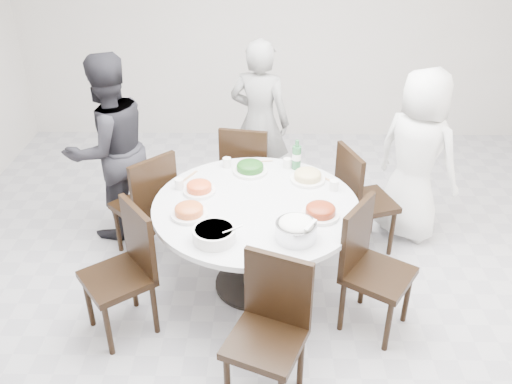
{
  "coord_description": "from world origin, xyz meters",
  "views": [
    {
      "loc": [
        -0.14,
        -3.25,
        2.8
      ],
      "look_at": [
        -0.2,
        0.14,
        0.82
      ],
      "focal_mm": 38.0,
      "sensor_mm": 36.0,
      "label": 1
    }
  ],
  "objects_px": {
    "chair_se": "(379,272)",
    "chair_n": "(248,170)",
    "chair_sw": "(117,276)",
    "soup_bowl": "(214,234)",
    "chair_nw": "(143,203)",
    "diner_right": "(417,156)",
    "dining_table": "(256,246)",
    "rice_bowl": "(296,231)",
    "chair_s": "(265,339)",
    "diner_middle": "(260,122)",
    "diner_left": "(110,149)",
    "chair_ne": "(367,200)",
    "beverage_bottle": "(297,155)"
  },
  "relations": [
    {
      "from": "chair_se",
      "to": "chair_n",
      "type": "bearing_deg",
      "value": 66.07
    },
    {
      "from": "chair_sw",
      "to": "soup_bowl",
      "type": "xyz_separation_m",
      "value": [
        0.67,
        0.04,
        0.32
      ]
    },
    {
      "from": "chair_nw",
      "to": "diner_right",
      "type": "bearing_deg",
      "value": 142.3
    },
    {
      "from": "dining_table",
      "to": "chair_n",
      "type": "xyz_separation_m",
      "value": [
        -0.09,
        1.04,
        0.1
      ]
    },
    {
      "from": "rice_bowl",
      "to": "chair_nw",
      "type": "bearing_deg",
      "value": 144.27
    },
    {
      "from": "dining_table",
      "to": "chair_s",
      "type": "height_order",
      "value": "chair_s"
    },
    {
      "from": "dining_table",
      "to": "rice_bowl",
      "type": "distance_m",
      "value": 0.66
    },
    {
      "from": "diner_right",
      "to": "diner_middle",
      "type": "distance_m",
      "value": 1.48
    },
    {
      "from": "chair_n",
      "to": "diner_right",
      "type": "height_order",
      "value": "diner_right"
    },
    {
      "from": "chair_n",
      "to": "chair_se",
      "type": "distance_m",
      "value": 1.74
    },
    {
      "from": "chair_n",
      "to": "diner_left",
      "type": "height_order",
      "value": "diner_left"
    },
    {
      "from": "chair_s",
      "to": "diner_left",
      "type": "relative_size",
      "value": 0.58
    },
    {
      "from": "chair_nw",
      "to": "soup_bowl",
      "type": "bearing_deg",
      "value": 81.0
    },
    {
      "from": "soup_bowl",
      "to": "chair_ne",
      "type": "bearing_deg",
      "value": 39.86
    },
    {
      "from": "chair_se",
      "to": "diner_right",
      "type": "height_order",
      "value": "diner_right"
    },
    {
      "from": "soup_bowl",
      "to": "chair_sw",
      "type": "bearing_deg",
      "value": -176.56
    },
    {
      "from": "beverage_bottle",
      "to": "chair_se",
      "type": "bearing_deg",
      "value": -61.78
    },
    {
      "from": "chair_n",
      "to": "chair_nw",
      "type": "xyz_separation_m",
      "value": [
        -0.84,
        -0.6,
        0.0
      ]
    },
    {
      "from": "chair_ne",
      "to": "chair_n",
      "type": "bearing_deg",
      "value": 44.02
    },
    {
      "from": "chair_nw",
      "to": "chair_sw",
      "type": "bearing_deg",
      "value": 44.3
    },
    {
      "from": "chair_n",
      "to": "soup_bowl",
      "type": "distance_m",
      "value": 1.54
    },
    {
      "from": "chair_s",
      "to": "diner_right",
      "type": "relative_size",
      "value": 0.63
    },
    {
      "from": "dining_table",
      "to": "diner_right",
      "type": "distance_m",
      "value": 1.6
    },
    {
      "from": "chair_n",
      "to": "rice_bowl",
      "type": "xyz_separation_m",
      "value": [
        0.36,
        -1.47,
        0.33
      ]
    },
    {
      "from": "dining_table",
      "to": "diner_right",
      "type": "xyz_separation_m",
      "value": [
        1.34,
        0.77,
        0.38
      ]
    },
    {
      "from": "chair_nw",
      "to": "beverage_bottle",
      "type": "height_order",
      "value": "beverage_bottle"
    },
    {
      "from": "soup_bowl",
      "to": "diner_right",
      "type": "bearing_deg",
      "value": 37.31
    },
    {
      "from": "beverage_bottle",
      "to": "chair_nw",
      "type": "bearing_deg",
      "value": -174.65
    },
    {
      "from": "diner_right",
      "to": "rice_bowl",
      "type": "bearing_deg",
      "value": 91.6
    },
    {
      "from": "diner_right",
      "to": "rice_bowl",
      "type": "height_order",
      "value": "diner_right"
    },
    {
      "from": "chair_ne",
      "to": "diner_middle",
      "type": "height_order",
      "value": "diner_middle"
    },
    {
      "from": "chair_sw",
      "to": "beverage_bottle",
      "type": "height_order",
      "value": "beverage_bottle"
    },
    {
      "from": "chair_ne",
      "to": "chair_nw",
      "type": "bearing_deg",
      "value": 73.78
    },
    {
      "from": "chair_sw",
      "to": "dining_table",
      "type": "bearing_deg",
      "value": 80.52
    },
    {
      "from": "chair_n",
      "to": "chair_ne",
      "type": "bearing_deg",
      "value": 162.48
    },
    {
      "from": "diner_right",
      "to": "diner_middle",
      "type": "xyz_separation_m",
      "value": [
        -1.33,
        0.64,
        0.03
      ]
    },
    {
      "from": "chair_s",
      "to": "chair_nw",
      "type": "bearing_deg",
      "value": 146.54
    },
    {
      "from": "chair_sw",
      "to": "chair_n",
      "type": "bearing_deg",
      "value": 114.0
    },
    {
      "from": "chair_n",
      "to": "rice_bowl",
      "type": "distance_m",
      "value": 1.55
    },
    {
      "from": "rice_bowl",
      "to": "chair_ne",
      "type": "bearing_deg",
      "value": 55.93
    },
    {
      "from": "beverage_bottle",
      "to": "chair_s",
      "type": "bearing_deg",
      "value": -98.58
    },
    {
      "from": "diner_right",
      "to": "diner_left",
      "type": "xyz_separation_m",
      "value": [
        -2.59,
        -0.01,
        0.06
      ]
    },
    {
      "from": "chair_n",
      "to": "chair_se",
      "type": "height_order",
      "value": "same"
    },
    {
      "from": "dining_table",
      "to": "diner_middle",
      "type": "height_order",
      "value": "diner_middle"
    },
    {
      "from": "chair_nw",
      "to": "diner_middle",
      "type": "height_order",
      "value": "diner_middle"
    },
    {
      "from": "diner_left",
      "to": "beverage_bottle",
      "type": "distance_m",
      "value": 1.58
    },
    {
      "from": "chair_sw",
      "to": "diner_middle",
      "type": "xyz_separation_m",
      "value": [
        0.94,
        1.9,
        0.31
      ]
    },
    {
      "from": "dining_table",
      "to": "beverage_bottle",
      "type": "relative_size",
      "value": 6.01
    },
    {
      "from": "chair_nw",
      "to": "chair_sw",
      "type": "height_order",
      "value": "same"
    },
    {
      "from": "chair_s",
      "to": "rice_bowl",
      "type": "distance_m",
      "value": 0.74
    }
  ]
}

